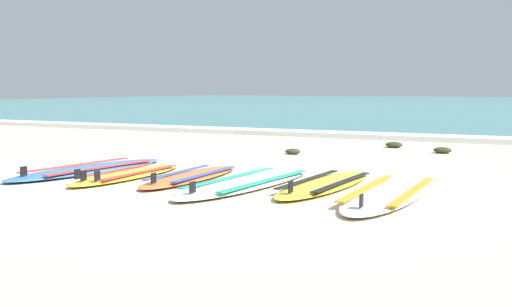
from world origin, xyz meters
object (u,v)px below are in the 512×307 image
surfboard_0 (90,169)px  surfboard_4 (325,184)px  surfboard_1 (129,174)px  surfboard_5 (390,193)px  surfboard_3 (248,182)px  surfboard_2 (192,176)px

surfboard_0 → surfboard_4: bearing=3.9°
surfboard_1 → surfboard_4: size_ratio=0.91×
surfboard_4 → surfboard_5: same height
surfboard_3 → surfboard_4: 0.85m
surfboard_0 → surfboard_3: bearing=-1.8°
surfboard_2 → surfboard_0: bearing=-178.5°
surfboard_1 → surfboard_5: (3.12, 0.14, -0.00)m
surfboard_2 → surfboard_5: same height
surfboard_2 → surfboard_5: (2.36, -0.07, -0.00)m
surfboard_5 → surfboard_4: bearing=162.3°
surfboard_0 → surfboard_3: same height
surfboard_4 → surfboard_5: bearing=-17.7°
surfboard_1 → surfboard_2: bearing=15.6°
surfboard_1 → surfboard_3: (1.56, 0.10, -0.00)m
surfboard_1 → surfboard_3: same height
surfboard_0 → surfboard_1: same height
surfboard_1 → surfboard_5: 3.12m
surfboard_2 → surfboard_4: size_ratio=0.92×
surfboard_0 → surfboard_5: 3.88m
surfboard_0 → surfboard_2: same height
surfboard_1 → surfboard_4: bearing=9.2°
surfboard_4 → surfboard_5: (0.76, -0.24, -0.00)m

